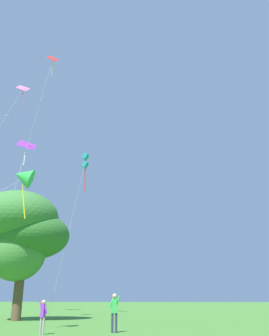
# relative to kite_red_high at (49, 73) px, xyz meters

# --- Properties ---
(kite_red_high) EXTENTS (2.87, 6.00, 29.50)m
(kite_red_high) POSITION_rel_kite_red_high_xyz_m (0.00, 0.00, 0.00)
(kite_red_high) COLOR red
(kite_red_high) RESTS_ON ground_plane
(kite_green_small) EXTENTS (1.89, 12.64, 8.68)m
(kite_green_small) POSITION_rel_kite_red_high_xyz_m (6.43, -16.97, -18.72)
(kite_green_small) COLOR green
(kite_green_small) RESTS_ON ground_plane
(kite_pink_low) EXTENTS (3.85, 8.05, 20.35)m
(kite_pink_low) POSITION_rel_kite_red_high_xyz_m (0.74, -8.15, -8.41)
(kite_pink_low) COLOR pink
(kite_pink_low) RESTS_ON ground_plane
(kite_teal_box) EXTENTS (1.21, 6.77, 18.13)m
(kite_teal_box) POSITION_rel_kite_red_high_xyz_m (3.49, 4.79, -9.68)
(kite_teal_box) COLOR teal
(kite_teal_box) RESTS_ON ground_plane
(kite_purple_streamer) EXTENTS (2.27, 7.53, 22.74)m
(kite_purple_streamer) POSITION_rel_kite_red_high_xyz_m (-6.45, 9.22, -5.76)
(kite_purple_streamer) COLOR purple
(kite_purple_streamer) RESTS_ON ground_plane
(person_in_red_shirt) EXTENTS (0.58, 0.25, 1.80)m
(person_in_red_shirt) POSITION_rel_kite_red_high_xyz_m (11.62, -16.34, -25.61)
(person_in_red_shirt) COLOR #2D3351
(person_in_red_shirt) RESTS_ON ground_plane
(person_child_small) EXTENTS (0.49, 0.21, 1.51)m
(person_child_small) POSITION_rel_kite_red_high_xyz_m (8.54, -17.83, -25.79)
(person_child_small) COLOR gray
(person_child_small) RESTS_ON ground_plane
(tree_right_cluster) EXTENTS (7.17, 7.02, 9.84)m
(tree_right_cluster) POSITION_rel_kite_red_high_xyz_m (2.20, -7.43, -20.07)
(tree_right_cluster) COLOR brown
(tree_right_cluster) RESTS_ON ground_plane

